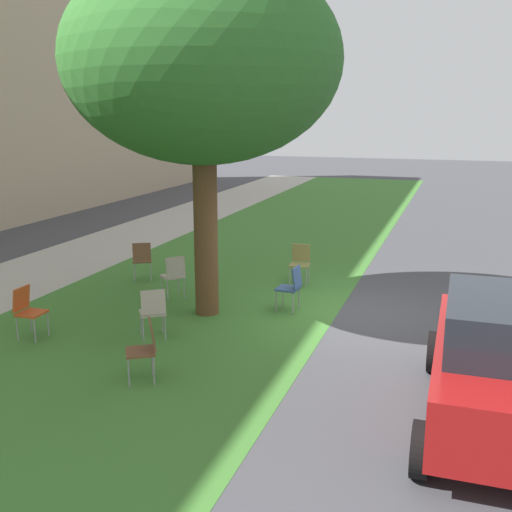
% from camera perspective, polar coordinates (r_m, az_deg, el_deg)
% --- Properties ---
extents(ground, '(80.00, 80.00, 0.00)m').
position_cam_1_polar(ground, '(11.70, 8.62, -5.37)').
color(ground, '#424247').
extents(grass_verge, '(48.00, 6.00, 0.01)m').
position_cam_1_polar(grass_verge, '(12.61, -5.87, -3.90)').
color(grass_verge, '#3D752D').
rests_on(grass_verge, ground).
extents(sidewalk_strip, '(48.00, 2.80, 0.01)m').
position_cam_1_polar(sidewalk_strip, '(14.93, -21.45, -2.05)').
color(sidewalk_strip, '#ADA89E').
rests_on(sidewalk_strip, ground).
extents(street_tree, '(4.84, 4.84, 6.36)m').
position_cam_1_polar(street_tree, '(11.11, -5.00, 17.57)').
color(street_tree, brown).
rests_on(street_tree, ground).
extents(chair_0, '(0.58, 0.58, 0.88)m').
position_cam_1_polar(chair_0, '(10.33, -9.58, -4.93)').
color(chair_0, '#ADA393').
rests_on(chair_0, ground).
extents(chair_1, '(0.59, 0.59, 0.88)m').
position_cam_1_polar(chair_1, '(12.53, -7.65, -1.61)').
color(chair_1, '#ADA393').
rests_on(chair_1, ground).
extents(chair_2, '(0.45, 0.45, 0.88)m').
position_cam_1_polar(chair_2, '(11.62, 3.33, -2.70)').
color(chair_2, '#335184').
rests_on(chair_2, ground).
extents(chair_3, '(0.57, 0.56, 0.88)m').
position_cam_1_polar(chair_3, '(13.96, -10.56, -0.17)').
color(chair_3, brown).
rests_on(chair_3, ground).
extents(chair_4, '(0.45, 0.45, 0.88)m').
position_cam_1_polar(chair_4, '(13.50, 4.13, -0.44)').
color(chair_4, olive).
rests_on(chair_4, ground).
extents(chair_5, '(0.43, 0.43, 0.88)m').
position_cam_1_polar(chair_5, '(10.93, -20.48, -4.58)').
color(chair_5, '#C64C1E').
rests_on(chair_5, ground).
extents(chair_6, '(0.57, 0.57, 0.88)m').
position_cam_1_polar(chair_6, '(8.80, -10.27, -8.23)').
color(chair_6, brown).
rests_on(chair_6, ground).
extents(parked_car, '(3.70, 1.92, 1.65)m').
position_cam_1_polar(parked_car, '(7.89, 22.34, -9.14)').
color(parked_car, maroon).
rests_on(parked_car, ground).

